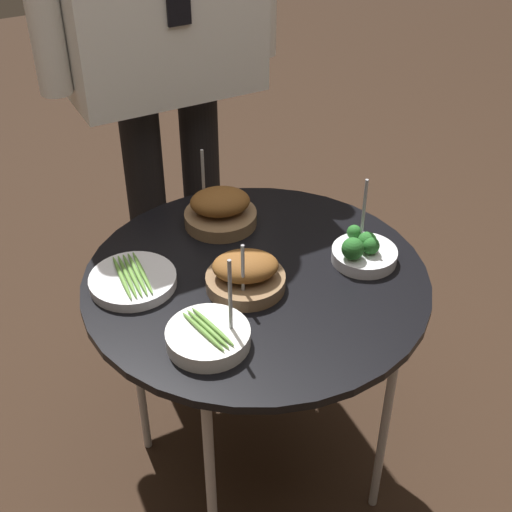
{
  "coord_description": "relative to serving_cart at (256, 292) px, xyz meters",
  "views": [
    {
      "loc": [
        -0.53,
        -1.01,
        1.51
      ],
      "look_at": [
        0.0,
        0.0,
        0.68
      ],
      "focal_mm": 50.0,
      "sensor_mm": 36.0,
      "label": 1
    }
  ],
  "objects": [
    {
      "name": "ground_plane",
      "position": [
        0.0,
        0.0,
        -0.59
      ],
      "size": [
        8.0,
        8.0,
        0.0
      ],
      "primitive_type": "plane",
      "color": "black"
    },
    {
      "name": "serving_cart",
      "position": [
        0.0,
        0.0,
        0.0
      ],
      "size": [
        0.7,
        0.7,
        0.63
      ],
      "color": "black",
      "rests_on": "ground_plane"
    },
    {
      "name": "bowl_roast_back_right",
      "position": [
        -0.03,
        -0.02,
        0.07
      ],
      "size": [
        0.16,
        0.16,
        0.13
      ],
      "color": "brown",
      "rests_on": "serving_cart"
    },
    {
      "name": "bowl_asparagus_front_left",
      "position": [
        -0.17,
        -0.14,
        0.06
      ],
      "size": [
        0.15,
        0.15,
        0.18
      ],
      "color": "white",
      "rests_on": "serving_cart"
    },
    {
      "name": "bowl_broccoli_back_left",
      "position": [
        0.22,
        -0.06,
        0.07
      ],
      "size": [
        0.14,
        0.14,
        0.17
      ],
      "color": "silver",
      "rests_on": "serving_cart"
    },
    {
      "name": "bowl_roast_mid_right",
      "position": [
        0.02,
        0.21,
        0.08
      ],
      "size": [
        0.16,
        0.16,
        0.17
      ],
      "color": "brown",
      "rests_on": "serving_cart"
    },
    {
      "name": "bowl_asparagus_far_rim",
      "position": [
        -0.23,
        0.09,
        0.05
      ],
      "size": [
        0.17,
        0.17,
        0.03
      ],
      "color": "silver",
      "rests_on": "serving_cart"
    }
  ]
}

